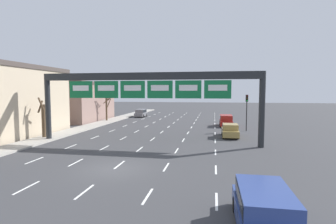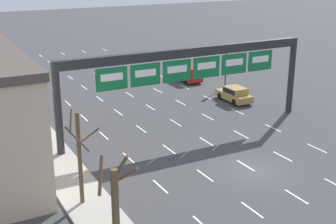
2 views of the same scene
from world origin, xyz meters
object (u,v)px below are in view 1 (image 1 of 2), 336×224
at_px(suv_blue, 264,208).
at_px(traffic_light_near_gantry, 247,105).
at_px(suv_grey, 141,113).
at_px(sign_gantry, 147,87).
at_px(suv_red, 226,120).
at_px(tree_bare_second, 107,106).
at_px(car_gold, 230,130).
at_px(tree_bare_closest, 43,118).

bearing_deg(suv_blue, traffic_light_near_gantry, 84.74).
bearing_deg(suv_grey, sign_gantry, -72.88).
xyz_separation_m(suv_red, suv_grey, (-16.30, 11.76, -0.05)).
height_order(suv_blue, suv_grey, suv_blue).
relative_size(suv_red, tree_bare_second, 0.82).
bearing_deg(suv_blue, suv_grey, 111.58).
distance_m(car_gold, suv_grey, 26.71).
bearing_deg(suv_red, suv_grey, 144.19).
bearing_deg(tree_bare_second, car_gold, -32.42).
relative_size(suv_grey, tree_bare_closest, 0.94).
xyz_separation_m(suv_grey, traffic_light_near_gantry, (18.68, -16.14, 2.48)).
xyz_separation_m(suv_red, suv_blue, (0.06, -29.60, -0.02)).
relative_size(sign_gantry, traffic_light_near_gantry, 4.69).
bearing_deg(suv_red, sign_gantry, -119.45).
bearing_deg(suv_blue, suv_red, 90.11).
bearing_deg(suv_blue, car_gold, 90.06).
bearing_deg(sign_gantry, suv_blue, -61.27).
xyz_separation_m(suv_blue, tree_bare_closest, (-20.04, 15.83, 1.34)).
bearing_deg(tree_bare_second, sign_gantry, -56.71).
bearing_deg(suv_grey, tree_bare_second, -113.10).
bearing_deg(tree_bare_closest, suv_blue, -38.32).
relative_size(suv_red, car_gold, 1.05).
xyz_separation_m(suv_red, tree_bare_closest, (-19.98, -13.77, 1.31)).
bearing_deg(car_gold, suv_grey, 127.71).
xyz_separation_m(suv_blue, traffic_light_near_gantry, (2.32, 25.22, 2.45)).
bearing_deg(tree_bare_closest, suv_grey, 81.80).
height_order(sign_gantry, tree_bare_second, sign_gantry).
bearing_deg(suv_grey, tree_bare_closest, -98.20).
xyz_separation_m(suv_grey, tree_bare_closest, (-3.68, -25.53, 1.37)).
height_order(sign_gantry, suv_blue, sign_gantry).
xyz_separation_m(traffic_light_near_gantry, tree_bare_closest, (-22.36, -9.39, -1.11)).
bearing_deg(traffic_light_near_gantry, tree_bare_second, 160.99).
distance_m(suv_blue, traffic_light_near_gantry, 25.45).
distance_m(suv_red, suv_blue, 29.60).
bearing_deg(traffic_light_near_gantry, suv_blue, -95.26).
distance_m(car_gold, tree_bare_second, 23.71).
bearing_deg(tree_bare_closest, tree_bare_second, 89.77).
bearing_deg(car_gold, tree_bare_closest, -167.60).
height_order(suv_red, car_gold, suv_red).
height_order(traffic_light_near_gantry, tree_bare_closest, traffic_light_near_gantry).
height_order(suv_red, traffic_light_near_gantry, traffic_light_near_gantry).
bearing_deg(tree_bare_closest, traffic_light_near_gantry, 22.78).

